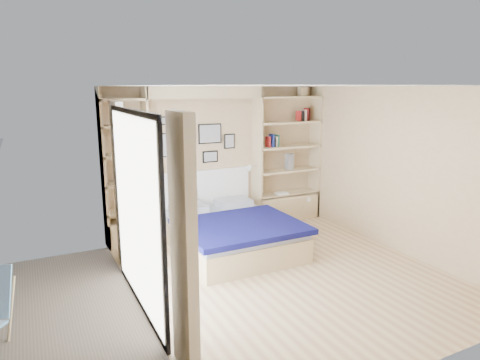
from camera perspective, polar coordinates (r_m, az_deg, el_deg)
name	(u,v)px	position (r m, az deg, el deg)	size (l,w,h in m)	color
ground	(285,273)	(6.00, 6.02, -12.24)	(4.50, 4.50, 0.00)	tan
room_shell	(214,178)	(6.77, -3.49, 0.28)	(4.50, 4.50, 4.50)	tan
bed	(230,232)	(6.70, -1.35, -6.94)	(1.75, 2.18, 1.07)	tan
photo_gallery	(194,140)	(7.31, -6.21, 5.30)	(1.48, 0.02, 0.82)	black
reading_lamps	(207,171)	(7.23, -4.37, 1.23)	(1.92, 0.12, 0.15)	silver
shelf_decor	(281,131)	(7.89, 5.50, 6.56)	(3.49, 0.23, 2.03)	#A51E1E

